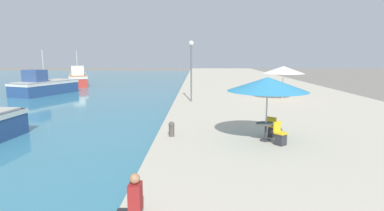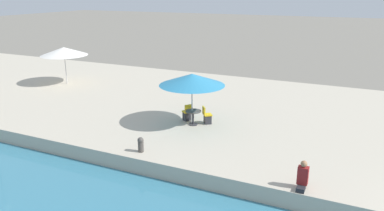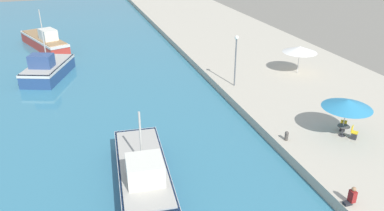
# 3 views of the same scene
# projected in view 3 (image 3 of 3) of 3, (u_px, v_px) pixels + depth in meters

# --- Properties ---
(quay_promenade) EXTENTS (16.00, 90.00, 0.72)m
(quay_promenade) POSITION_uv_depth(u_px,v_px,m) (236.00, 42.00, 48.43)
(quay_promenade) COLOR #BCB29E
(quay_promenade) RESTS_ON ground_plane
(fishing_boat_near) EXTENTS (3.41, 8.91, 4.67)m
(fishing_boat_near) POSITION_uv_depth(u_px,v_px,m) (143.00, 173.00, 20.94)
(fishing_boat_near) COLOR navy
(fishing_boat_near) RESTS_ON water_basin
(fishing_boat_mid) EXTENTS (5.24, 7.46, 4.73)m
(fishing_boat_mid) POSITION_uv_depth(u_px,v_px,m) (48.00, 69.00, 37.02)
(fishing_boat_mid) COLOR navy
(fishing_boat_mid) RESTS_ON water_basin
(fishing_boat_far) EXTENTS (6.16, 10.74, 4.79)m
(fishing_boat_far) POSITION_uv_depth(u_px,v_px,m) (45.00, 41.00, 46.37)
(fishing_boat_far) COLOR red
(fishing_boat_far) RESTS_ON water_basin
(cafe_umbrella_pink) EXTENTS (3.25, 3.25, 2.62)m
(cafe_umbrella_pink) POSITION_uv_depth(u_px,v_px,m) (347.00, 104.00, 24.41)
(cafe_umbrella_pink) COLOR #B7B7B7
(cafe_umbrella_pink) RESTS_ON quay_promenade
(cafe_umbrella_white) EXTENTS (3.29, 3.29, 2.64)m
(cafe_umbrella_white) POSITION_uv_depth(u_px,v_px,m) (300.00, 49.00, 35.75)
(cafe_umbrella_white) COLOR #B7B7B7
(cafe_umbrella_white) RESTS_ON quay_promenade
(cafe_table) EXTENTS (0.80, 0.80, 0.74)m
(cafe_table) POSITION_uv_depth(u_px,v_px,m) (343.00, 129.00, 25.08)
(cafe_table) COLOR #333338
(cafe_table) RESTS_ON quay_promenade
(cafe_chair_left) EXTENTS (0.58, 0.59, 0.91)m
(cafe_chair_left) POSITION_uv_depth(u_px,v_px,m) (343.00, 127.00, 25.79)
(cafe_chair_left) COLOR #2D2D33
(cafe_chair_left) RESTS_ON quay_promenade
(cafe_chair_right) EXTENTS (0.58, 0.59, 0.91)m
(cafe_chair_right) POSITION_uv_depth(u_px,v_px,m) (354.00, 134.00, 24.80)
(cafe_chair_right) COLOR #2D2D33
(cafe_chair_right) RESTS_ON quay_promenade
(person_at_quay) EXTENTS (0.55, 0.36, 1.02)m
(person_at_quay) POSITION_uv_depth(u_px,v_px,m) (352.00, 197.00, 18.75)
(person_at_quay) COLOR #232328
(person_at_quay) RESTS_ON quay_promenade
(mooring_bollard) EXTENTS (0.26, 0.26, 0.65)m
(mooring_bollard) POSITION_uv_depth(u_px,v_px,m) (287.00, 136.00, 24.61)
(mooring_bollard) COLOR #4C4742
(mooring_bollard) RESTS_ON quay_promenade
(lamppost) EXTENTS (0.36, 0.36, 4.56)m
(lamppost) POSITION_uv_depth(u_px,v_px,m) (236.00, 52.00, 32.32)
(lamppost) COLOR #565B60
(lamppost) RESTS_ON quay_promenade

